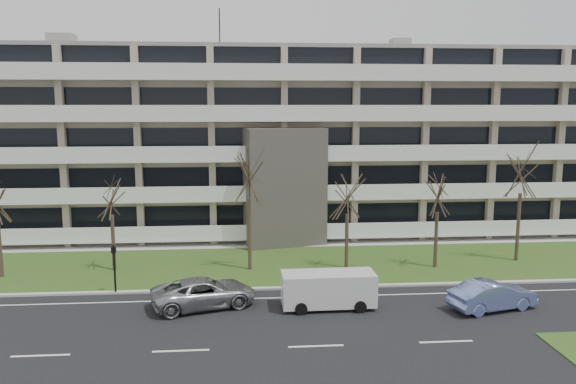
{
  "coord_description": "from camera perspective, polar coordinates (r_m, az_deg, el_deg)",
  "views": [
    {
      "loc": [
        -3.16,
        -23.62,
        10.72
      ],
      "look_at": [
        -0.45,
        10.0,
        5.46
      ],
      "focal_mm": 35.0,
      "sensor_mm": 36.0,
      "label": 1
    }
  ],
  "objects": [
    {
      "name": "grass_verge",
      "position": [
        38.28,
        0.32,
        -7.36
      ],
      "size": [
        90.0,
        10.0,
        0.06
      ],
      "primitive_type": "cube",
      "color": "#2E4A18",
      "rests_on": "ground"
    },
    {
      "name": "sidewalk",
      "position": [
        43.57,
        -0.3,
        -5.33
      ],
      "size": [
        90.0,
        2.0,
        0.08
      ],
      "primitive_type": "cube",
      "color": "#B2B2AD",
      "rests_on": "ground"
    },
    {
      "name": "tree_6",
      "position": [
        41.09,
        22.68,
        2.42
      ],
      "size": [
        4.24,
        4.24,
        8.49
      ],
      "color": "#382B21",
      "rests_on": "ground"
    },
    {
      "name": "tree_5",
      "position": [
        37.78,
        14.99,
        0.16
      ],
      "size": [
        3.35,
        3.35,
        6.7
      ],
      "color": "#382B21",
      "rests_on": "ground"
    },
    {
      "name": "tree_2",
      "position": [
        37.61,
        -17.55,
        -0.09
      ],
      "size": [
        3.31,
        3.31,
        6.62
      ],
      "color": "#382B21",
      "rests_on": "ground"
    },
    {
      "name": "tree_4",
      "position": [
        36.51,
        6.06,
        -0.09
      ],
      "size": [
        3.27,
        3.27,
        6.53
      ],
      "color": "#382B21",
      "rests_on": "ground"
    },
    {
      "name": "white_van",
      "position": [
        30.31,
        4.23,
        -9.58
      ],
      "size": [
        4.98,
        2.11,
        1.92
      ],
      "rotation": [
        0.0,
        0.0,
        0.01
      ],
      "color": "silver",
      "rests_on": "ground"
    },
    {
      "name": "blue_sedan",
      "position": [
        31.97,
        20.06,
        -9.83
      ],
      "size": [
        4.96,
        2.8,
        1.55
      ],
      "primitive_type": "imported",
      "rotation": [
        0.0,
        0.0,
        1.83
      ],
      "color": "#7F90DC",
      "rests_on": "ground"
    },
    {
      "name": "curb",
      "position": [
        33.52,
        1.06,
        -9.69
      ],
      "size": [
        90.0,
        0.35,
        0.12
      ],
      "primitive_type": "cube",
      "color": "#B2B2AD",
      "rests_on": "ground"
    },
    {
      "name": "silver_pickup",
      "position": [
        30.81,
        -8.5,
        -10.08
      ],
      "size": [
        6.08,
        4.04,
        1.55
      ],
      "primitive_type": "imported",
      "rotation": [
        0.0,
        0.0,
        1.86
      ],
      "color": "#A5A9AD",
      "rests_on": "ground"
    },
    {
      "name": "lane_edge_line",
      "position": [
        32.12,
        1.33,
        -10.63
      ],
      "size": [
        90.0,
        0.12,
        0.01
      ],
      "primitive_type": "cube",
      "color": "white",
      "rests_on": "ground"
    },
    {
      "name": "ground",
      "position": [
        26.13,
        2.85,
        -15.38
      ],
      "size": [
        160.0,
        160.0,
        0.0
      ],
      "primitive_type": "plane",
      "color": "black",
      "rests_on": "ground"
    },
    {
      "name": "apartment_building",
      "position": [
        49.14,
        -0.92,
        5.24
      ],
      "size": [
        60.5,
        15.1,
        18.75
      ],
      "color": "tan",
      "rests_on": "ground"
    },
    {
      "name": "tree_3",
      "position": [
        35.88,
        -3.99,
        2.23
      ],
      "size": [
        4.24,
        4.24,
        8.47
      ],
      "color": "#382B21",
      "rests_on": "ground"
    },
    {
      "name": "pedestrian_signal",
      "position": [
        33.62,
        -17.24,
        -6.89
      ],
      "size": [
        0.28,
        0.23,
        2.87
      ],
      "rotation": [
        0.0,
        0.0,
        0.07
      ],
      "color": "black",
      "rests_on": "ground"
    }
  ]
}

